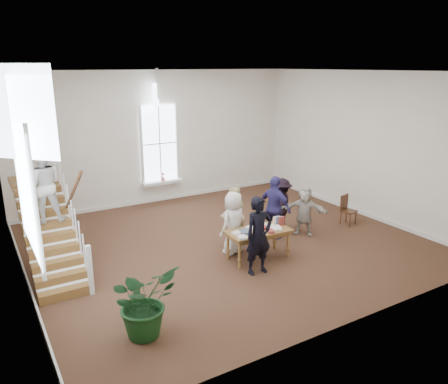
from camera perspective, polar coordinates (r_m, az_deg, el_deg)
ground at (r=11.97m, az=0.23°, el=-6.59°), size 10.00×10.00×0.00m
room_shell at (r=15.56m, az=-8.09°, el=0.26°), size 10.49×10.00×10.00m
staircase at (r=10.74m, az=-22.28°, el=-1.38°), size 1.10×4.10×2.92m
library_table at (r=10.82m, az=4.47°, el=-5.38°), size 1.63×0.88×0.81m
police_officer at (r=10.00m, az=4.55°, el=-5.69°), size 0.69×0.46×1.84m
elderly_woman at (r=11.06m, az=1.24°, el=-4.04°), size 0.91×0.73×1.62m
person_yellow at (r=11.61m, az=1.20°, el=-3.12°), size 0.83×0.68×1.59m
woman_cluster_a at (r=12.05m, az=6.63°, el=-2.05°), size 0.71×1.12×1.77m
woman_cluster_b at (r=12.77m, az=7.55°, el=-1.58°), size 1.04×1.13×1.53m
woman_cluster_c at (r=12.50m, az=10.45°, el=-2.37°), size 1.19×1.27×1.42m
floor_plant at (r=8.02m, az=-10.42°, el=-13.86°), size 1.43×1.32×1.32m
side_chair at (r=13.66m, az=15.73°, el=-2.05°), size 0.47×0.47×0.90m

